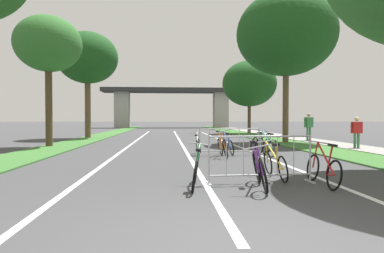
% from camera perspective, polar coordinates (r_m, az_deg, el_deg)
% --- Properties ---
extents(ground_plane, '(300.00, 300.00, 0.00)m').
position_cam_1_polar(ground_plane, '(3.92, 8.89, -19.93)').
color(ground_plane, '#3D3D3F').
extents(grass_verge_left, '(2.11, 58.66, 0.05)m').
position_cam_1_polar(grass_verge_left, '(28.09, -15.18, -1.53)').
color(grass_verge_left, '#386B2D').
rests_on(grass_verge_left, ground).
extents(grass_verge_right, '(2.11, 58.66, 0.05)m').
position_cam_1_polar(grass_verge_right, '(28.45, 9.80, -1.47)').
color(grass_verge_right, '#386B2D').
rests_on(grass_verge_right, ground).
extents(sidewalk_path_right, '(1.93, 58.66, 0.08)m').
position_cam_1_polar(sidewalk_path_right, '(29.01, 13.67, -1.40)').
color(sidewalk_path_right, gray).
rests_on(sidewalk_path_right, ground).
extents(lane_stripe_center, '(0.14, 33.94, 0.01)m').
position_cam_1_polar(lane_stripe_center, '(20.59, -2.01, -2.58)').
color(lane_stripe_center, silver).
rests_on(lane_stripe_center, ground).
extents(lane_stripe_right_lane, '(0.14, 33.94, 0.01)m').
position_cam_1_polar(lane_stripe_right_lane, '(20.89, 5.65, -2.53)').
color(lane_stripe_right_lane, silver).
rests_on(lane_stripe_right_lane, ground).
extents(lane_stripe_left_lane, '(0.14, 33.94, 0.01)m').
position_cam_1_polar(lane_stripe_left_lane, '(20.66, -9.75, -2.59)').
color(lane_stripe_left_lane, silver).
rests_on(lane_stripe_left_lane, ground).
extents(overpass_bridge, '(21.27, 3.95, 6.10)m').
position_cam_1_polar(overpass_bridge, '(52.12, -3.44, 4.42)').
color(overpass_bridge, '#2D2D30').
rests_on(overpass_bridge, ground).
extents(tree_left_pine_near, '(3.25, 3.25, 6.51)m').
position_cam_1_polar(tree_left_pine_near, '(18.47, -23.30, 12.69)').
color(tree_left_pine_near, '#4C3823').
rests_on(tree_left_pine_near, ground).
extents(tree_left_oak_mid, '(4.30, 4.30, 7.58)m').
position_cam_1_polar(tree_left_oak_mid, '(25.39, -17.40, 11.05)').
color(tree_left_oak_mid, brown).
rests_on(tree_left_oak_mid, ground).
extents(tree_right_maple_mid, '(5.69, 5.69, 8.73)m').
position_cam_1_polar(tree_right_maple_mid, '(20.72, 15.74, 14.93)').
color(tree_right_maple_mid, brown).
rests_on(tree_right_maple_mid, ground).
extents(tree_right_oak_near, '(4.97, 4.97, 6.76)m').
position_cam_1_polar(tree_right_oak_near, '(31.53, 9.75, 7.21)').
color(tree_right_oak_near, '#4C3823').
rests_on(tree_right_oak_near, ground).
extents(crowd_barrier_nearest, '(2.36, 0.52, 1.05)m').
position_cam_1_polar(crowd_barrier_nearest, '(7.53, 11.59, -5.54)').
color(crowd_barrier_nearest, '#ADADB2').
rests_on(crowd_barrier_nearest, ground).
extents(crowd_barrier_second, '(2.36, 0.53, 1.05)m').
position_cam_1_polar(crowd_barrier_second, '(12.95, 6.39, -2.64)').
color(crowd_barrier_second, '#ADADB2').
rests_on(crowd_barrier_second, ground).
extents(bicycle_black_0, '(0.69, 1.71, 0.92)m').
position_cam_1_polar(bicycle_black_0, '(13.85, 11.57, -3.06)').
color(bicycle_black_0, black).
rests_on(bicycle_black_0, ground).
extents(bicycle_green_1, '(0.55, 1.61, 0.92)m').
position_cam_1_polar(bicycle_green_1, '(6.92, 0.65, -7.57)').
color(bicycle_green_1, black).
rests_on(bicycle_green_1, ground).
extents(bicycle_white_2, '(0.53, 1.71, 0.91)m').
position_cam_1_polar(bicycle_white_2, '(13.22, 1.08, -3.28)').
color(bicycle_white_2, black).
rests_on(bicycle_white_2, ground).
extents(bicycle_teal_3, '(0.50, 1.64, 1.01)m').
position_cam_1_polar(bicycle_teal_3, '(12.93, 12.46, -3.30)').
color(bicycle_teal_3, black).
rests_on(bicycle_teal_3, ground).
extents(bicycle_purple_4, '(0.66, 1.75, 0.96)m').
position_cam_1_polar(bicycle_purple_4, '(7.01, 11.40, -7.19)').
color(bicycle_purple_4, black).
rests_on(bicycle_purple_4, ground).
extents(bicycle_blue_5, '(0.51, 1.58, 0.96)m').
position_cam_1_polar(bicycle_blue_5, '(13.46, 6.13, -3.21)').
color(bicycle_blue_5, black).
rests_on(bicycle_blue_5, ground).
extents(bicycle_orange_6, '(0.53, 1.69, 1.03)m').
position_cam_1_polar(bicycle_orange_6, '(12.43, 5.19, -3.42)').
color(bicycle_orange_6, black).
rests_on(bicycle_orange_6, ground).
extents(bicycle_yellow_7, '(0.45, 1.70, 0.90)m').
position_cam_1_polar(bicycle_yellow_7, '(8.18, 13.91, -6.16)').
color(bicycle_yellow_7, black).
rests_on(bicycle_yellow_7, ground).
extents(bicycle_red_8, '(0.54, 1.65, 0.94)m').
position_cam_1_polar(bicycle_red_8, '(7.66, 21.45, -6.71)').
color(bicycle_red_8, black).
rests_on(bicycle_red_8, ground).
extents(pedestrian_pushing_bike, '(0.62, 0.41, 1.77)m').
position_cam_1_polar(pedestrian_pushing_bike, '(21.98, 19.28, 0.39)').
color(pedestrian_pushing_bike, '#33723F').
rests_on(pedestrian_pushing_bike, ground).
extents(pedestrian_strolling, '(0.55, 0.28, 1.51)m').
position_cam_1_polar(pedestrian_strolling, '(17.09, 26.26, -0.47)').
color(pedestrian_strolling, '#33723F').
rests_on(pedestrian_strolling, ground).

